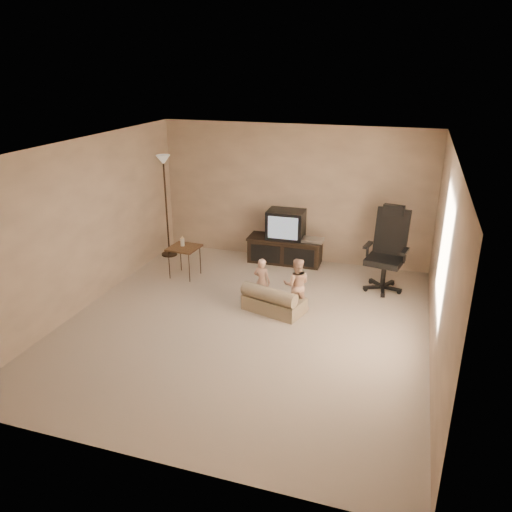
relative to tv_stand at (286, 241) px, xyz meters
The scene contains 9 objects.
floor 2.53m from the tv_stand, 88.55° to the right, with size 5.50×5.50×0.00m, color #B2A38E.
room_shell 2.73m from the tv_stand, 88.55° to the right, with size 5.50×5.50×5.50m.
tv_stand is the anchor object (origin of this frame).
office_chair 1.95m from the tv_stand, 18.96° to the right, with size 0.75×0.78×1.38m.
side_table 1.90m from the tv_stand, 142.15° to the right, with size 0.52×0.52×0.73m.
floor_lamp 2.47m from the tv_stand, behind, with size 0.30×0.30×1.93m.
child_sofa 2.04m from the tv_stand, 80.77° to the right, with size 0.98×0.72×0.43m.
toddler_left 1.79m from the tv_stand, 87.12° to the right, with size 0.27×0.20×0.75m, color #DEA88B.
toddler_right 1.93m from the tv_stand, 70.72° to the right, with size 0.40×0.22×0.82m, color #DEA88B.
Camera 1 is at (2.05, -5.94, 3.48)m, focal length 35.00 mm.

